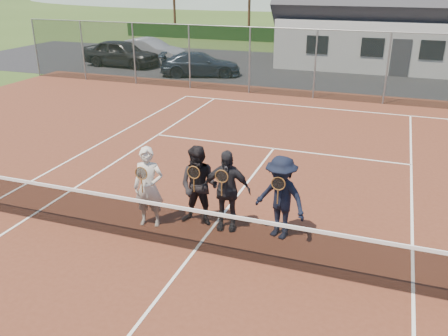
# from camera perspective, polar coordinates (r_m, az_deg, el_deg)

# --- Properties ---
(ground) EXTENTS (220.00, 220.00, 0.00)m
(ground) POSITION_cam_1_polar(r_m,az_deg,el_deg) (28.17, 12.96, 11.14)
(ground) COLOR #334B1B
(ground) RESTS_ON ground
(court_surface) EXTENTS (30.00, 30.00, 0.02)m
(court_surface) POSITION_cam_1_polar(r_m,az_deg,el_deg) (9.68, -3.52, -9.95)
(court_surface) COLOR #562819
(court_surface) RESTS_ON ground
(tarmac_carpark) EXTENTS (40.00, 12.00, 0.01)m
(tarmac_carpark) POSITION_cam_1_polar(r_m,az_deg,el_deg) (28.91, 4.94, 11.89)
(tarmac_carpark) COLOR black
(tarmac_carpark) RESTS_ON ground
(hedge_row) EXTENTS (40.00, 1.20, 1.10)m
(hedge_row) POSITION_cam_1_polar(r_m,az_deg,el_deg) (39.90, 15.44, 14.85)
(hedge_row) COLOR black
(hedge_row) RESTS_ON ground
(car_a) EXTENTS (4.73, 2.08, 1.58)m
(car_a) POSITION_cam_1_polar(r_m,az_deg,el_deg) (29.93, -12.23, 13.37)
(car_a) COLOR black
(car_a) RESTS_ON ground
(car_b) EXTENTS (4.74, 2.00, 1.52)m
(car_b) POSITION_cam_1_polar(r_m,az_deg,el_deg) (30.57, -8.99, 13.71)
(car_b) COLOR #9B9DA4
(car_b) RESTS_ON ground
(car_c) EXTENTS (4.69, 3.10, 1.26)m
(car_c) POSITION_cam_1_polar(r_m,az_deg,el_deg) (26.47, -2.87, 12.36)
(car_c) COLOR #192332
(car_c) RESTS_ON ground
(court_markings) EXTENTS (11.03, 23.83, 0.01)m
(court_markings) POSITION_cam_1_polar(r_m,az_deg,el_deg) (9.67, -3.52, -9.87)
(court_markings) COLOR white
(court_markings) RESTS_ON court_surface
(tennis_net) EXTENTS (11.68, 0.08, 1.10)m
(tennis_net) POSITION_cam_1_polar(r_m,az_deg,el_deg) (9.40, -3.60, -7.22)
(tennis_net) COLOR slate
(tennis_net) RESTS_ON ground
(perimeter_fence) EXTENTS (30.07, 0.07, 3.02)m
(perimeter_fence) POSITION_cam_1_polar(r_m,az_deg,el_deg) (21.56, 10.92, 12.15)
(perimeter_fence) COLOR slate
(perimeter_fence) RESTS_ON ground
(player_a) EXTENTS (0.73, 0.56, 1.80)m
(player_a) POSITION_cam_1_polar(r_m,az_deg,el_deg) (10.32, -9.05, -2.28)
(player_a) COLOR beige
(player_a) RESTS_ON court_surface
(player_b) EXTENTS (0.90, 0.72, 1.80)m
(player_b) POSITION_cam_1_polar(r_m,az_deg,el_deg) (10.25, -3.02, -2.20)
(player_b) COLOR black
(player_b) RESTS_ON court_surface
(player_c) EXTENTS (1.12, 0.62, 1.80)m
(player_c) POSITION_cam_1_polar(r_m,az_deg,el_deg) (10.05, 0.25, -2.68)
(player_c) COLOR black
(player_c) RESTS_ON court_surface
(player_d) EXTENTS (1.32, 1.02, 1.80)m
(player_d) POSITION_cam_1_polar(r_m,az_deg,el_deg) (9.79, 6.81, -3.57)
(player_d) COLOR black
(player_d) RESTS_ON court_surface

